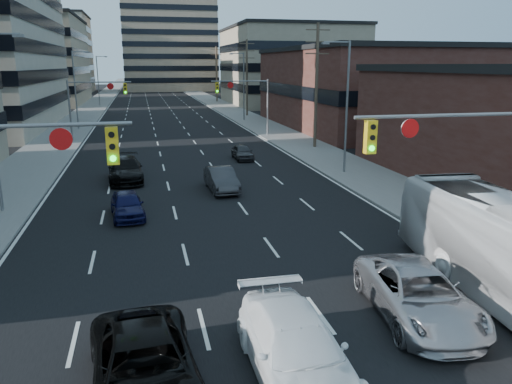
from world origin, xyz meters
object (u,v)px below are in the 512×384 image
object	(u,v)px
black_pickup	(145,368)
white_van	(296,349)
sedan_blue	(127,205)
silver_suv	(418,294)

from	to	relation	value
black_pickup	white_van	xyz separation A→B (m)	(3.58, -0.09, 0.05)
black_pickup	sedan_blue	xyz separation A→B (m)	(-0.69, 14.53, -0.08)
white_van	silver_suv	size ratio (longest dim) A/B	0.98
silver_suv	sedan_blue	bearing A→B (deg)	131.21
black_pickup	white_van	world-z (taller)	white_van
silver_suv	black_pickup	bearing A→B (deg)	-159.91
sedan_blue	silver_suv	bearing A→B (deg)	-60.58
silver_suv	sedan_blue	distance (m)	15.30
black_pickup	silver_suv	distance (m)	8.30
silver_suv	white_van	bearing A→B (deg)	-148.91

